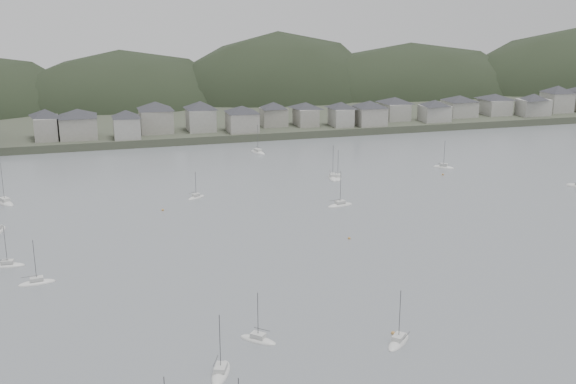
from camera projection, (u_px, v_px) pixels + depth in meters
name	position (u px, v px, depth m)	size (l,w,h in m)	color
ground	(410.00, 343.00, 117.53)	(900.00, 900.00, 0.00)	slate
far_shore_land	(180.00, 97.00, 390.35)	(900.00, 250.00, 3.00)	#383D2D
forested_ridge	(196.00, 127.00, 371.36)	(851.55, 103.94, 102.57)	black
waterfront_town	(333.00, 111.00, 298.29)	(451.48, 28.46, 12.92)	gray
moored_fleet	(284.00, 230.00, 173.56)	(235.33, 177.20, 12.99)	silver
mooring_buoys	(320.00, 233.00, 171.52)	(173.92, 131.98, 0.70)	#B9843D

